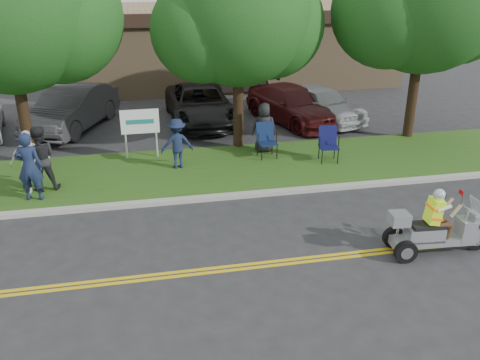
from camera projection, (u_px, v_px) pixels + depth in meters
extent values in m
plane|color=#28282B|center=(278.00, 251.00, 11.68)|extent=(120.00, 120.00, 0.00)
cube|color=gold|center=(285.00, 264.00, 11.15)|extent=(60.00, 0.10, 0.01)
cube|color=gold|center=(283.00, 260.00, 11.30)|extent=(60.00, 0.10, 0.01)
cube|color=#A8A89E|center=(250.00, 194.00, 14.41)|extent=(60.00, 0.25, 0.12)
cube|color=#2A5416|center=(235.00, 167.00, 16.35)|extent=(60.00, 4.00, 0.10)
cube|color=#9E7F5B|center=(223.00, 44.00, 28.40)|extent=(18.00, 8.00, 4.00)
cube|color=black|center=(237.00, 19.00, 24.08)|extent=(18.00, 0.30, 0.60)
cylinder|color=#332114|center=(21.00, 95.00, 15.90)|extent=(0.36, 0.36, 4.59)
sphere|color=#1B4614|center=(4.00, 1.00, 14.81)|extent=(5.40, 5.40, 5.40)
sphere|color=#1B4614|center=(56.00, 17.00, 15.52)|extent=(4.05, 4.05, 4.05)
cylinder|color=#332114|center=(238.00, 90.00, 17.44)|extent=(0.36, 0.36, 4.20)
sphere|color=#1B4614|center=(238.00, 12.00, 16.44)|extent=(4.80, 4.80, 4.80)
sphere|color=#1B4614|center=(271.00, 25.00, 17.11)|extent=(3.60, 3.60, 3.60)
sphere|color=#1B4614|center=(203.00, 31.00, 16.25)|extent=(3.36, 3.36, 3.36)
cylinder|color=#332114|center=(415.00, 75.00, 18.34)|extent=(0.36, 0.36, 4.76)
sphere|color=#1B4614|center=(456.00, 5.00, 17.94)|extent=(4.20, 4.20, 4.20)
sphere|color=#1B4614|center=(389.00, 10.00, 17.01)|extent=(3.92, 3.92, 3.92)
cylinder|color=silver|center=(126.00, 146.00, 16.79)|extent=(0.06, 0.06, 1.10)
cylinder|color=silver|center=(157.00, 144.00, 16.97)|extent=(0.06, 0.06, 1.10)
cube|color=white|center=(140.00, 122.00, 16.57)|extent=(1.25, 0.06, 0.80)
cylinder|color=black|center=(476.00, 239.00, 11.65)|extent=(0.56, 0.17, 0.55)
cylinder|color=black|center=(406.00, 252.00, 11.14)|extent=(0.52, 0.18, 0.51)
cylinder|color=black|center=(394.00, 237.00, 11.75)|extent=(0.52, 0.18, 0.51)
cube|color=#ABABB4|center=(435.00, 240.00, 11.52)|extent=(1.77, 0.55, 0.17)
cube|color=#ABABB4|center=(424.00, 233.00, 11.41)|extent=(0.86, 0.48, 0.32)
cube|color=black|center=(427.00, 226.00, 11.34)|extent=(0.76, 0.44, 0.09)
cube|color=#ABABB4|center=(467.00, 229.00, 11.51)|extent=(0.45, 0.47, 0.51)
cube|color=silver|center=(477.00, 207.00, 11.31)|extent=(0.21, 0.44, 0.45)
cube|color=#ABABB4|center=(399.00, 219.00, 11.17)|extent=(0.44, 0.42, 0.28)
sphere|color=#B20C0F|center=(480.00, 224.00, 11.35)|extent=(0.20, 0.20, 0.20)
cube|color=#ABDD17|center=(434.00, 211.00, 11.21)|extent=(0.34, 0.39, 0.60)
sphere|color=silver|center=(439.00, 195.00, 11.06)|extent=(0.27, 0.27, 0.27)
cylinder|color=black|center=(262.00, 153.00, 16.69)|extent=(0.03, 0.03, 0.49)
cylinder|color=black|center=(277.00, 152.00, 16.82)|extent=(0.03, 0.03, 0.49)
cylinder|color=black|center=(257.00, 149.00, 17.12)|extent=(0.03, 0.03, 0.49)
cylinder|color=black|center=(272.00, 147.00, 17.25)|extent=(0.03, 0.03, 0.49)
cube|color=#0E1D41|center=(267.00, 143.00, 16.87)|extent=(0.65, 0.60, 0.04)
cube|color=#0E1D41|center=(265.00, 131.00, 16.97)|extent=(0.62, 0.23, 0.66)
cylinder|color=black|center=(322.00, 157.00, 16.39)|extent=(0.03, 0.03, 0.48)
cylinder|color=black|center=(338.00, 157.00, 16.42)|extent=(0.03, 0.03, 0.48)
cylinder|color=black|center=(319.00, 152.00, 16.83)|extent=(0.03, 0.03, 0.48)
cylinder|color=black|center=(334.00, 152.00, 16.86)|extent=(0.03, 0.03, 0.48)
cube|color=#0E1145|center=(329.00, 147.00, 16.53)|extent=(0.66, 0.62, 0.04)
cube|color=#0E1145|center=(328.00, 135.00, 16.64)|extent=(0.62, 0.25, 0.65)
imported|color=#182444|center=(29.00, 167.00, 13.65)|extent=(0.76, 0.55, 1.92)
imported|color=black|center=(40.00, 159.00, 14.26)|extent=(1.02, 0.85, 1.89)
imported|color=white|center=(31.00, 162.00, 14.12)|extent=(1.12, 0.60, 1.82)
imported|color=#17213F|center=(177.00, 143.00, 15.93)|extent=(1.08, 0.68, 1.59)
imported|color=black|center=(264.00, 128.00, 17.28)|extent=(0.92, 0.70, 1.71)
imported|color=#303032|center=(72.00, 108.00, 20.01)|extent=(3.60, 5.47, 1.70)
imported|color=black|center=(200.00, 104.00, 20.92)|extent=(2.60, 5.50, 1.52)
imported|color=#461010|center=(292.00, 105.00, 21.01)|extent=(3.58, 5.42, 1.46)
imported|color=silver|center=(321.00, 103.00, 21.10)|extent=(3.29, 4.74, 1.50)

